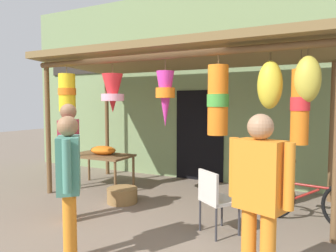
% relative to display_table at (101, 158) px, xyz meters
% --- Properties ---
extents(ground_plane, '(30.00, 30.00, 0.00)m').
position_rel_display_table_xyz_m(ground_plane, '(1.55, -0.82, -0.60)').
color(ground_plane, '#756656').
extents(shop_facade, '(9.54, 0.29, 4.22)m').
position_rel_display_table_xyz_m(shop_facade, '(1.55, 1.57, 1.51)').
color(shop_facade, '#7A9360').
rests_on(shop_facade, ground_plane).
extents(market_stall_canopy, '(5.28, 2.29, 2.64)m').
position_rel_display_table_xyz_m(market_stall_canopy, '(1.87, -0.09, 1.72)').
color(market_stall_canopy, brown).
rests_on(market_stall_canopy, ground_plane).
extents(display_table, '(1.27, 0.73, 0.66)m').
position_rel_display_table_xyz_m(display_table, '(0.00, 0.00, 0.00)').
color(display_table, brown).
rests_on(display_table, ground_plane).
extents(flower_heap_on_table, '(0.56, 0.39, 0.17)m').
position_rel_display_table_xyz_m(flower_heap_on_table, '(0.04, 0.04, 0.16)').
color(flower_heap_on_table, orange).
rests_on(flower_heap_on_table, display_table).
extents(folding_chair, '(0.56, 0.56, 0.84)m').
position_rel_display_table_xyz_m(folding_chair, '(2.80, -1.20, -0.09)').
color(folding_chair, beige).
rests_on(folding_chair, ground_plane).
extents(wicker_basket_by_table, '(0.52, 0.52, 0.25)m').
position_rel_display_table_xyz_m(wicker_basket_by_table, '(0.97, -0.64, -0.47)').
color(wicker_basket_by_table, olive).
rests_on(wicker_basket_by_table, ground_plane).
extents(parked_bicycle, '(1.73, 0.46, 0.92)m').
position_rel_display_table_xyz_m(parked_bicycle, '(3.87, -0.28, -0.25)').
color(parked_bicycle, black).
rests_on(parked_bicycle, ground_plane).
extents(vendor_in_orange, '(0.57, 0.34, 1.61)m').
position_rel_display_table_xyz_m(vendor_in_orange, '(3.54, -2.32, 0.35)').
color(vendor_in_orange, orange).
rests_on(vendor_in_orange, ground_plane).
extents(customer_foreground, '(0.43, 0.47, 1.57)m').
position_rel_display_table_xyz_m(customer_foreground, '(1.65, -2.58, 0.32)').
color(customer_foreground, orange).
rests_on(customer_foreground, ground_plane).
extents(shopper_by_bananas, '(0.40, 0.52, 1.70)m').
position_rel_display_table_xyz_m(shopper_by_bananas, '(0.75, -1.65, 0.41)').
color(shopper_by_bananas, orange).
rests_on(shopper_by_bananas, ground_plane).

